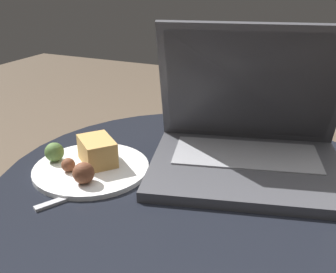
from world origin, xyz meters
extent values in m
cylinder|color=black|center=(0.00, 0.00, 0.54)|extent=(0.70, 0.70, 0.02)
cube|color=#47474C|center=(0.07, 0.06, 0.56)|extent=(0.40, 0.34, 0.02)
cube|color=gray|center=(0.06, 0.10, 0.57)|extent=(0.29, 0.19, 0.00)
cube|color=#47474C|center=(0.05, 0.14, 0.69)|extent=(0.36, 0.18, 0.24)
cube|color=silver|center=(0.05, 0.14, 0.69)|extent=(0.33, 0.16, 0.22)
cylinder|color=brown|center=(-0.04, 0.22, 0.66)|extent=(0.06, 0.06, 0.20)
cylinder|color=white|center=(-0.04, 0.22, 0.77)|extent=(0.06, 0.06, 0.03)
cylinder|color=white|center=(-0.19, -0.05, 0.56)|extent=(0.21, 0.21, 0.01)
cube|color=tan|center=(-0.19, -0.03, 0.59)|extent=(0.10, 0.09, 0.05)
sphere|color=#4C6B33|center=(-0.26, -0.06, 0.58)|extent=(0.04, 0.04, 0.04)
sphere|color=brown|center=(-0.21, -0.08, 0.58)|extent=(0.02, 0.02, 0.02)
sphere|color=brown|center=(-0.16, -0.10, 0.58)|extent=(0.04, 0.04, 0.04)
cube|color=#B2B2B7|center=(-0.16, -0.14, 0.56)|extent=(0.07, 0.11, 0.00)
cube|color=#B2B2B7|center=(-0.12, -0.06, 0.56)|extent=(0.05, 0.06, 0.00)
camera|label=1|loc=(0.20, -0.57, 0.89)|focal=42.00mm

